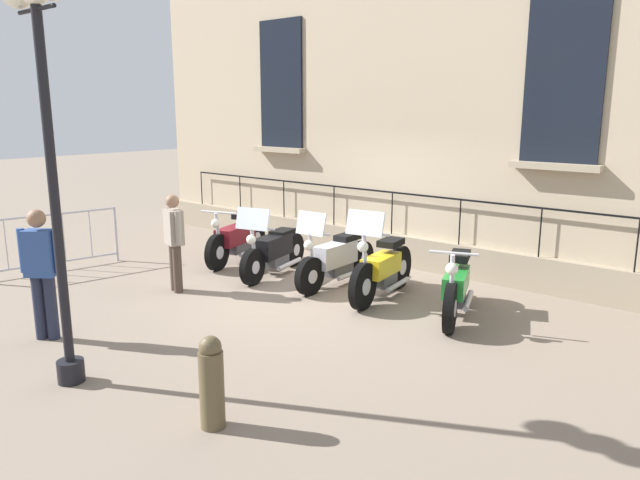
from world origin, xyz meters
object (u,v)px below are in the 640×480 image
motorcycle_yellow (382,270)px  crowd_barrier (50,240)px  motorcycle_black (273,251)px  motorcycle_maroon (237,239)px  bollard (212,382)px  pedestrian_walking (174,238)px  motorcycle_green (456,288)px  lamppost (44,87)px  pedestrian_standing (41,267)px  motorcycle_silver (336,259)px

motorcycle_yellow → crowd_barrier: 5.94m
motorcycle_black → motorcycle_yellow: size_ratio=1.01×
motorcycle_maroon → bollard: motorcycle_maroon is taller
pedestrian_walking → motorcycle_green: bearing=114.1°
crowd_barrier → lamppost: bearing=65.9°
motorcycle_black → lamppost: (4.38, 1.29, 2.62)m
motorcycle_yellow → lamppost: bearing=-11.1°
motorcycle_maroon → pedestrian_walking: (1.90, 0.67, 0.42)m
lamppost → pedestrian_standing: (-0.42, -1.40, -2.12)m
motorcycle_silver → motorcycle_green: 2.24m
motorcycle_black → motorcycle_silver: motorcycle_silver is taller
motorcycle_green → lamppost: (4.49, -2.15, 2.63)m
pedestrian_walking → motorcycle_silver: bearing=137.9°
motorcycle_yellow → motorcycle_green: (0.02, 1.26, -0.04)m
motorcycle_maroon → motorcycle_yellow: (0.10, 3.38, 0.02)m
motorcycle_silver → pedestrian_standing: size_ratio=1.24×
bollard → pedestrian_walking: pedestrian_walking is taller
motorcycle_silver → lamppost: size_ratio=0.50×
motorcycle_black → motorcycle_green: size_ratio=1.05×
motorcycle_black → pedestrian_standing: 3.99m
motorcycle_yellow → crowd_barrier: motorcycle_yellow is taller
crowd_barrier → pedestrian_walking: pedestrian_walking is taller
lamppost → pedestrian_standing: 2.57m
motorcycle_maroon → motorcycle_yellow: motorcycle_yellow is taller
motorcycle_black → motorcycle_silver: 1.23m
motorcycle_maroon → motorcycle_green: motorcycle_maroon is taller
pedestrian_standing → pedestrian_walking: (-2.29, -0.42, -0.07)m
bollard → crowd_barrier: bearing=-104.4°
motorcycle_maroon → motorcycle_silver: motorcycle_silver is taller
motorcycle_green → bollard: size_ratio=2.14×
motorcycle_yellow → pedestrian_walking: pedestrian_walking is taller
motorcycle_green → bollard: bearing=-3.8°
motorcycle_maroon → motorcycle_black: motorcycle_black is taller
lamppost → bollard: lamppost is taller
motorcycle_green → lamppost: bearing=-25.6°
pedestrian_walking → bollard: bearing=57.6°
motorcycle_green → pedestrian_walking: (1.78, -3.97, 0.45)m
motorcycle_silver → motorcycle_maroon: bearing=-89.8°
motorcycle_black → motorcycle_green: (-0.11, 3.44, -0.02)m
motorcycle_silver → motorcycle_yellow: bearing=83.6°
motorcycle_silver → pedestrian_standing: 4.42m
motorcycle_green → pedestrian_standing: pedestrian_standing is taller
motorcycle_silver → pedestrian_walking: bearing=-42.1°
pedestrian_standing → crowd_barrier: bearing=-117.1°
motorcycle_silver → motorcycle_black: bearing=-78.8°
motorcycle_green → motorcycle_maroon: bearing=-91.5°
motorcycle_silver → bollard: 4.68m
motorcycle_green → bollard: 4.13m
crowd_barrier → pedestrian_walking: (-0.70, 2.69, 0.30)m
lamppost → crowd_barrier: bearing=-114.1°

